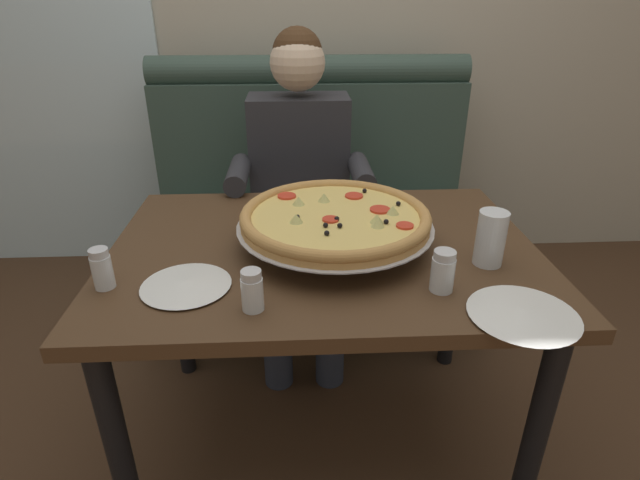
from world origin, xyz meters
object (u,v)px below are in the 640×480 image
object	(u,v)px
plate_near_left	(186,283)
pizza	(335,217)
dining_table	(324,273)
diner_main	(300,180)
booth_bench	(313,223)
shaker_oregano	(252,293)
plate_near_right	(523,312)
shaker_pepper_flakes	(102,271)
drinking_glass	(490,241)
shaker_parmesan	(443,274)

from	to	relation	value
plate_near_left	pizza	bearing A→B (deg)	29.25
dining_table	diner_main	world-z (taller)	diner_main
booth_bench	plate_near_left	world-z (taller)	booth_bench
diner_main	shaker_oregano	size ratio (longest dim) A/B	12.87
dining_table	plate_near_right	world-z (taller)	plate_near_right
diner_main	shaker_pepper_flakes	size ratio (longest dim) A/B	12.32
booth_bench	drinking_glass	distance (m)	1.18
shaker_oregano	shaker_pepper_flakes	size ratio (longest dim) A/B	0.96
pizza	shaker_oregano	bearing A→B (deg)	-123.60
booth_bench	diner_main	world-z (taller)	diner_main
plate_near_right	drinking_glass	distance (m)	0.25
shaker_parmesan	drinking_glass	world-z (taller)	drinking_glass
shaker_oregano	shaker_pepper_flakes	distance (m)	0.38
diner_main	pizza	world-z (taller)	diner_main
dining_table	plate_near_right	xyz separation A→B (m)	(0.42, -0.37, 0.10)
diner_main	shaker_oregano	distance (m)	0.95
pizza	shaker_parmesan	xyz separation A→B (m)	(0.24, -0.26, -0.04)
dining_table	shaker_pepper_flakes	bearing A→B (deg)	-160.02
drinking_glass	shaker_pepper_flakes	bearing A→B (deg)	-175.84
dining_table	plate_near_right	bearing A→B (deg)	-41.37
booth_bench	shaker_parmesan	xyz separation A→B (m)	(0.27, -1.15, 0.38)
shaker_parmesan	booth_bench	bearing A→B (deg)	103.12
diner_main	plate_near_left	bearing A→B (deg)	-108.96
plate_near_right	drinking_glass	xyz separation A→B (m)	(0.01, 0.24, 0.06)
shaker_pepper_flakes	diner_main	bearing A→B (deg)	59.71
pizza	shaker_parmesan	distance (m)	0.35
plate_near_right	drinking_glass	bearing A→B (deg)	88.73
shaker_parmesan	drinking_glass	xyz separation A→B (m)	(0.16, 0.12, 0.02)
plate_near_left	dining_table	bearing A→B (deg)	30.90
diner_main	shaker_oregano	world-z (taller)	diner_main
diner_main	shaker_parmesan	distance (m)	0.95
diner_main	drinking_glass	distance (m)	0.91
shaker_oregano	shaker_parmesan	xyz separation A→B (m)	(0.45, 0.06, 0.00)
diner_main	shaker_oregano	xyz separation A→B (m)	(-0.12, -0.94, 0.07)
booth_bench	drinking_glass	world-z (taller)	booth_bench
plate_near_right	shaker_parmesan	bearing A→B (deg)	142.09
booth_bench	shaker_parmesan	distance (m)	1.24
dining_table	plate_near_left	size ratio (longest dim) A/B	5.48
diner_main	shaker_parmesan	size ratio (longest dim) A/B	12.18
pizza	drinking_glass	xyz separation A→B (m)	(0.39, -0.13, -0.02)
pizza	shaker_pepper_flakes	bearing A→B (deg)	-160.65
booth_bench	plate_near_left	xyz separation A→B (m)	(-0.35, -1.11, 0.35)
pizza	plate_near_right	world-z (taller)	pizza
shaker_pepper_flakes	dining_table	bearing A→B (deg)	19.98
shaker_oregano	plate_near_right	size ratio (longest dim) A/B	0.41
booth_bench	plate_near_right	size ratio (longest dim) A/B	6.09
dining_table	plate_near_left	bearing A→B (deg)	-149.10
plate_near_right	drinking_glass	world-z (taller)	drinking_glass
shaker_pepper_flakes	drinking_glass	size ratio (longest dim) A/B	0.70
shaker_parmesan	shaker_pepper_flakes	size ratio (longest dim) A/B	1.01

